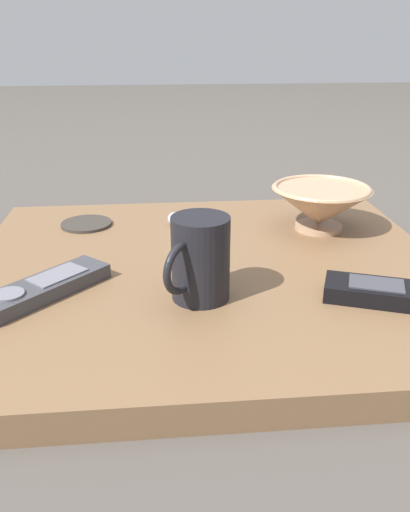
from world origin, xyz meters
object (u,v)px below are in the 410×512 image
Objects in this scene: coffee_mug at (199,259)px; tv_remote_near at (44,288)px; tv_remote_far at (393,294)px; cereal_bowl at (320,205)px; drink_coaster at (86,224)px; teaspoon at (177,222)px.

tv_remote_near is (-0.19, 0.03, -0.04)m from coffee_mug.
tv_remote_far is (0.42, -0.06, 0.00)m from tv_remote_near.
drink_coaster is (-0.38, 0.06, -0.04)m from cereal_bowl.
tv_remote_near is 0.43m from tv_remote_far.
drink_coaster is at bearing 141.74° from tv_remote_far.
drink_coaster is (0.03, 0.26, -0.01)m from tv_remote_near.
tv_remote_far reaches higher than tv_remote_near.
coffee_mug is 0.25m from teaspoon.
cereal_bowl reaches higher than tv_remote_near.
cereal_bowl is 0.99× the size of tv_remote_near.
cereal_bowl is at bearing -5.46° from teaspoon.
teaspoon is at bearing 174.54° from cereal_bowl.
tv_remote_far is at bearing -86.66° from cereal_bowl.
tv_remote_far is 2.02× the size of drink_coaster.
tv_remote_near is 0.26m from drink_coaster.
teaspoon is 0.83× the size of tv_remote_far.
teaspoon reaches higher than tv_remote_near.
teaspoon is at bearing 93.62° from coffee_mug.
tv_remote_far reaches higher than drink_coaster.
tv_remote_far is 0.51m from drink_coaster.
drink_coaster is (-0.17, 0.28, -0.05)m from coffee_mug.
tv_remote_near is at bearing -153.91° from cereal_bowl.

